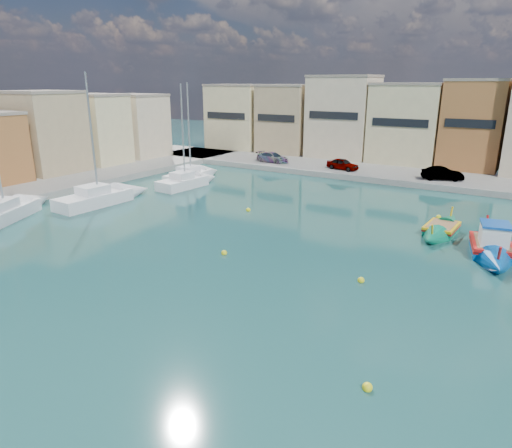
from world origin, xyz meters
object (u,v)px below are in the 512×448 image
Objects in this scene: yacht_midnorth at (194,181)px; luzzu_green at (441,230)px; yacht_mid at (113,196)px; yacht_south at (18,208)px; yacht_north at (199,175)px; luzzu_blue_cabin at (491,248)px.

luzzu_green is at bearing -6.68° from yacht_midnorth.
yacht_mid is 1.06× the size of yacht_south.
yacht_midnorth is (-24.30, 2.85, 0.18)m from luzzu_green.
luzzu_blue_cabin is at bearing -15.41° from yacht_north.
yacht_north is (-25.96, 5.63, 0.18)m from luzzu_green.
luzzu_green is 31.95m from yacht_south.
yacht_midnorth is at bearing 72.01° from yacht_south.
luzzu_green is at bearing -12.23° from yacht_north.
luzzu_green is 24.47m from yacht_midnorth.
yacht_midnorth is 0.97× the size of yacht_south.
yacht_north reaches higher than luzzu_green.
yacht_south reaches higher than luzzu_blue_cabin.
yacht_midnorth is at bearing 173.32° from luzzu_green.
yacht_north is 0.93× the size of yacht_mid.
yacht_south is at bearing -100.48° from yacht_north.
luzzu_blue_cabin is at bearing -10.84° from yacht_midnorth.
yacht_south is at bearing -162.64° from luzzu_blue_cabin.
yacht_mid reaches higher than luzzu_green.
yacht_mid is (-0.25, -11.48, 0.03)m from yacht_north.
luzzu_green is 26.56m from yacht_north.
luzzu_blue_cabin reaches higher than luzzu_green.
luzzu_blue_cabin is at bearing 17.36° from yacht_south.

